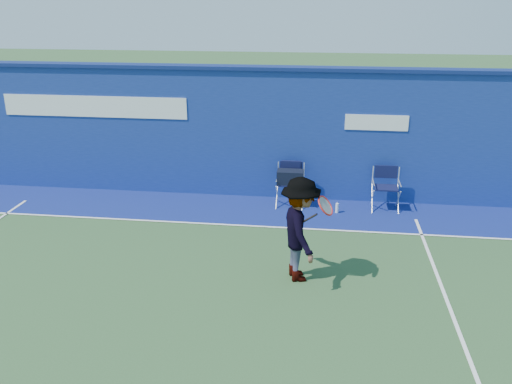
# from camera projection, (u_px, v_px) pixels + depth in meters

# --- Properties ---
(ground) EXTENTS (80.00, 80.00, 0.00)m
(ground) POSITION_uv_depth(u_px,v_px,m) (161.00, 304.00, 8.55)
(ground) COLOR #2E502A
(ground) RESTS_ON ground
(stadium_wall) EXTENTS (24.00, 0.50, 3.08)m
(stadium_wall) POSITION_uv_depth(u_px,v_px,m) (220.00, 131.00, 12.86)
(stadium_wall) COLOR navy
(stadium_wall) RESTS_ON ground
(out_of_bounds_strip) EXTENTS (24.00, 1.80, 0.01)m
(out_of_bounds_strip) POSITION_uv_depth(u_px,v_px,m) (213.00, 208.00, 12.37)
(out_of_bounds_strip) COLOR navy
(out_of_bounds_strip) RESTS_ON ground
(court_lines) EXTENTS (24.00, 12.00, 0.01)m
(court_lines) POSITION_uv_depth(u_px,v_px,m) (171.00, 284.00, 9.10)
(court_lines) COLOR white
(court_lines) RESTS_ON out_of_bounds_strip
(directors_chair_left) EXTENTS (0.59, 0.55, 1.00)m
(directors_chair_left) POSITION_uv_depth(u_px,v_px,m) (290.00, 188.00, 12.40)
(directors_chair_left) COLOR silver
(directors_chair_left) RESTS_ON ground
(directors_chair_right) EXTENTS (0.58, 0.52, 0.97)m
(directors_chair_right) POSITION_uv_depth(u_px,v_px,m) (385.00, 197.00, 12.22)
(directors_chair_right) COLOR silver
(directors_chair_right) RESTS_ON ground
(water_bottle) EXTENTS (0.07, 0.07, 0.23)m
(water_bottle) POSITION_uv_depth(u_px,v_px,m) (337.00, 208.00, 12.08)
(water_bottle) COLOR white
(water_bottle) RESTS_ON ground
(tennis_player) EXTENTS (1.07, 1.32, 1.81)m
(tennis_player) POSITION_uv_depth(u_px,v_px,m) (300.00, 230.00, 9.04)
(tennis_player) COLOR #EA4738
(tennis_player) RESTS_ON ground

